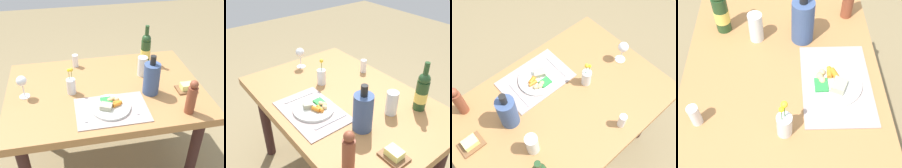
% 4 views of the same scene
% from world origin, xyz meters
% --- Properties ---
extents(dining_table, '(1.32, 0.88, 0.74)m').
position_xyz_m(dining_table, '(0.00, 0.00, 0.64)').
color(dining_table, '#A77342').
rests_on(dining_table, ground_plane).
extents(placemat, '(0.44, 0.30, 0.01)m').
position_xyz_m(placemat, '(-0.00, -0.24, 0.74)').
color(placemat, '#A3928E').
rests_on(placemat, dining_table).
extents(dinner_plate, '(0.25, 0.25, 0.05)m').
position_xyz_m(dinner_plate, '(-0.01, -0.22, 0.76)').
color(dinner_plate, white).
rests_on(dinner_plate, placemat).
extents(fork, '(0.02, 0.20, 0.00)m').
position_xyz_m(fork, '(-0.17, -0.22, 0.75)').
color(fork, silver).
rests_on(fork, placemat).
extents(knife, '(0.02, 0.21, 0.00)m').
position_xyz_m(knife, '(0.15, -0.21, 0.75)').
color(knife, silver).
rests_on(knife, placemat).
extents(salt_shaker, '(0.04, 0.04, 0.10)m').
position_xyz_m(salt_shaker, '(-0.17, 0.33, 0.79)').
color(salt_shaker, white).
rests_on(salt_shaker, dining_table).
extents(wine_glass, '(0.07, 0.07, 0.16)m').
position_xyz_m(wine_glass, '(-0.53, 0.01, 0.85)').
color(wine_glass, white).
rests_on(wine_glass, dining_table).
extents(water_tumbler, '(0.07, 0.07, 0.15)m').
position_xyz_m(water_tumbler, '(0.29, 0.12, 0.80)').
color(water_tumbler, silver).
rests_on(water_tumbler, dining_table).
extents(butter_dish, '(0.13, 0.10, 0.05)m').
position_xyz_m(butter_dish, '(0.53, -0.12, 0.76)').
color(butter_dish, brown).
rests_on(butter_dish, dining_table).
extents(flower_vase, '(0.06, 0.06, 0.19)m').
position_xyz_m(flower_vase, '(-0.23, -0.01, 0.80)').
color(flower_vase, silver).
rests_on(flower_vase, dining_table).
extents(cooler_bottle, '(0.11, 0.11, 0.27)m').
position_xyz_m(cooler_bottle, '(0.29, -0.10, 0.85)').
color(cooler_bottle, '#3B517F').
rests_on(cooler_bottle, dining_table).
extents(pepper_mill, '(0.06, 0.06, 0.23)m').
position_xyz_m(pepper_mill, '(0.45, -0.34, 0.85)').
color(pepper_mill, brown).
rests_on(pepper_mill, dining_table).
extents(wine_bottle, '(0.07, 0.07, 0.31)m').
position_xyz_m(wine_bottle, '(0.37, 0.29, 0.86)').
color(wine_bottle, '#244522').
rests_on(wine_bottle, dining_table).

